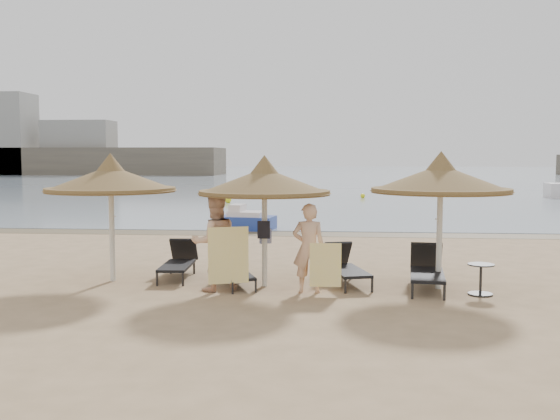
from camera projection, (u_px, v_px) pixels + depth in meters
The scene contains 21 objects.
ground at pixel (250, 288), 13.39m from camera, with size 160.00×160.00×0.00m, color tan.
sea at pixel (322, 175), 92.78m from camera, with size 200.00×140.00×0.03m, color gray.
wet_sand_strip at pixel (285, 233), 22.72m from camera, with size 200.00×1.60×0.01m, color brown.
far_shore at pixel (153, 155), 92.54m from camera, with size 150.00×54.80×12.00m.
palapa_left at pixel (111, 179), 13.94m from camera, with size 2.92×2.92×2.89m.
palapa_center at pixel (264, 182), 13.37m from camera, with size 2.88×2.88×2.85m.
palapa_right at pixel (441, 179), 13.13m from camera, with size 2.96×2.96×2.94m.
lounger_far_left at pixel (179, 261), 14.57m from camera, with size 0.73×1.92×0.85m.
lounger_near_left at pixel (235, 270), 13.67m from camera, with size 1.08×1.71×0.73m.
lounger_near_right at pixel (344, 266), 13.89m from camera, with size 1.14×2.03×0.86m.
lounger_far_right at pixel (427, 269), 13.33m from camera, with size 0.91×2.12×0.92m.
side_table at pixel (481, 280), 12.69m from camera, with size 0.53×0.53×0.64m.
person_left at pixel (215, 235), 13.05m from camera, with size 1.08×0.70×2.36m, color #E3AF88.
person_right at pixel (309, 241), 12.88m from camera, with size 0.99×0.64×2.16m, color #E3AF88.
towel_left at pixel (228, 255), 12.70m from camera, with size 0.79×0.30×1.17m.
towel_right at pixel (325, 265), 12.65m from camera, with size 0.64×0.03×0.90m.
bag_patterned at pixel (266, 236), 13.66m from camera, with size 0.27×0.16×0.33m.
bag_dark at pixel (264, 230), 13.30m from camera, with size 0.27×0.10×0.37m.
pedal_boat at pixel (246, 220), 23.92m from camera, with size 2.25×1.55×0.97m.
buoy_left at pixel (228, 200), 37.28m from camera, with size 0.39×0.39×0.39m, color #F5F011.
buoy_mid at pixel (363, 196), 41.62m from camera, with size 0.32×0.32×0.32m, color #F5F011.
Camera 1 is at (1.78, -13.09, 2.83)m, focal length 40.00 mm.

